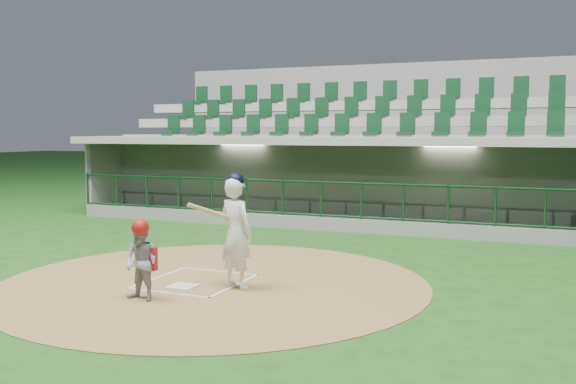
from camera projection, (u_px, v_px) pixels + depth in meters
name	position (u px, v px, depth m)	size (l,w,h in m)	color
ground	(204.00, 279.00, 11.09)	(120.00, 120.00, 0.00)	#184413
dirt_circle	(214.00, 282.00, 10.79)	(7.20, 7.20, 0.01)	brown
home_plate	(183.00, 286.00, 10.44)	(0.43, 0.43, 0.02)	silver
batter_box_chalk	(195.00, 281.00, 10.81)	(1.55, 1.80, 0.01)	white
dugout_structure	(345.00, 188.00, 18.18)	(16.40, 3.70, 3.00)	gray
seating_deck	(372.00, 166.00, 20.97)	(17.00, 6.72, 5.15)	slate
batter	(236.00, 231.00, 10.29)	(0.92, 0.95, 1.87)	white
catcher	(141.00, 260.00, 9.56)	(0.61, 0.50, 1.23)	gray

